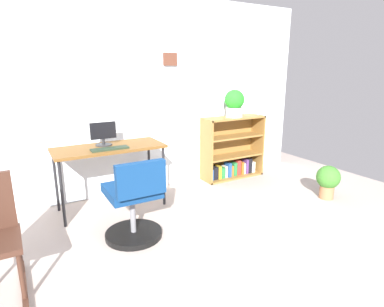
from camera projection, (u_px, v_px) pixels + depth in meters
name	position (u px, v px, depth m)	size (l,w,h in m)	color
ground_plane	(227.00, 286.00, 2.29)	(6.24, 6.24, 0.00)	#A99990
wall_back	(123.00, 97.00, 3.79)	(5.20, 0.12, 2.36)	white
desk	(109.00, 152.00, 3.43)	(1.15, 0.50, 0.70)	brown
monitor	(103.00, 134.00, 3.42)	(0.27, 0.17, 0.25)	#262628
keyboard	(110.00, 149.00, 3.28)	(0.38, 0.11, 0.02)	#223122
office_chair	(134.00, 205.00, 2.83)	(0.52, 0.55, 0.78)	black
bookshelf_low	(231.00, 151.00, 4.54)	(0.90, 0.30, 0.87)	olive
potted_plant_on_shelf	(234.00, 103.00, 4.31)	(0.27, 0.27, 0.37)	#B7B2A8
potted_plant_floor	(328.00, 180.00, 3.78)	(0.28, 0.28, 0.40)	#9E6642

